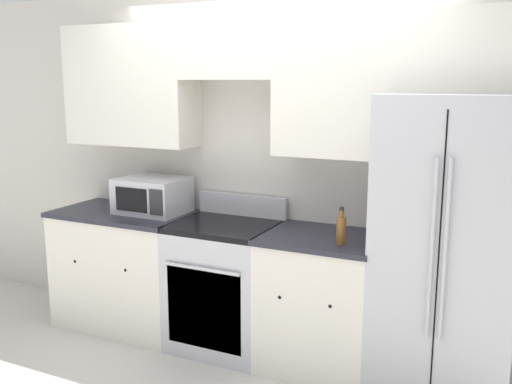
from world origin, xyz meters
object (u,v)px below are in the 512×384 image
object	(u,v)px
refrigerator	(447,248)
bottle	(341,229)
oven_range	(225,285)
microwave	(153,195)

from	to	relation	value
refrigerator	bottle	bearing A→B (deg)	-162.16
oven_range	refrigerator	world-z (taller)	refrigerator
refrigerator	oven_range	bearing A→B (deg)	-177.26
refrigerator	microwave	world-z (taller)	refrigerator
bottle	microwave	bearing A→B (deg)	172.84
oven_range	bottle	size ratio (longest dim) A/B	4.69
bottle	refrigerator	bearing A→B (deg)	17.84
oven_range	bottle	distance (m)	1.06
oven_range	refrigerator	bearing A→B (deg)	2.74
microwave	oven_range	bearing A→B (deg)	-6.09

